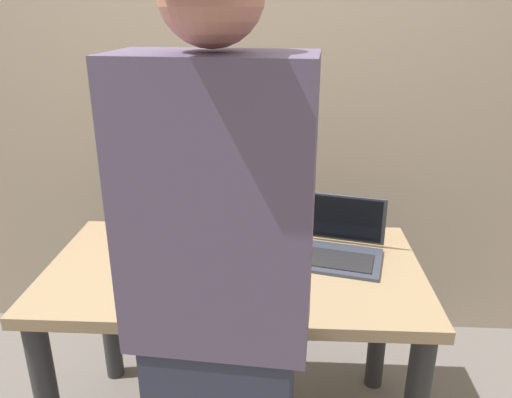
{
  "coord_description": "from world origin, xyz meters",
  "views": [
    {
      "loc": [
        0.16,
        -1.54,
        1.58
      ],
      "look_at": [
        0.08,
        0.0,
        0.99
      ],
      "focal_mm": 35.12,
      "sensor_mm": 36.0,
      "label": 1
    }
  ],
  "objects_px": {
    "beer_bottle_green": "(219,238)",
    "beer_bottle_brown": "(168,212)",
    "laptop": "(335,243)",
    "beer_bottle_dark": "(180,225)",
    "person_figure": "(221,323)"
  },
  "relations": [
    {
      "from": "beer_bottle_green",
      "to": "beer_bottle_brown",
      "type": "height_order",
      "value": "beer_bottle_brown"
    },
    {
      "from": "laptop",
      "to": "beer_bottle_dark",
      "type": "height_order",
      "value": "beer_bottle_dark"
    },
    {
      "from": "laptop",
      "to": "person_figure",
      "type": "relative_size",
      "value": 0.22
    },
    {
      "from": "beer_bottle_green",
      "to": "laptop",
      "type": "bearing_deg",
      "value": 16.49
    },
    {
      "from": "laptop",
      "to": "beer_bottle_brown",
      "type": "height_order",
      "value": "beer_bottle_brown"
    },
    {
      "from": "beer_bottle_green",
      "to": "beer_bottle_dark",
      "type": "height_order",
      "value": "beer_bottle_dark"
    },
    {
      "from": "laptop",
      "to": "beer_bottle_dark",
      "type": "distance_m",
      "value": 0.56
    },
    {
      "from": "laptop",
      "to": "beer_bottle_green",
      "type": "distance_m",
      "value": 0.43
    },
    {
      "from": "laptop",
      "to": "person_figure",
      "type": "distance_m",
      "value": 0.74
    },
    {
      "from": "beer_bottle_green",
      "to": "beer_bottle_dark",
      "type": "relative_size",
      "value": 0.99
    },
    {
      "from": "beer_bottle_green",
      "to": "person_figure",
      "type": "bearing_deg",
      "value": -82.47
    },
    {
      "from": "beer_bottle_green",
      "to": "person_figure",
      "type": "distance_m",
      "value": 0.54
    },
    {
      "from": "beer_bottle_dark",
      "to": "person_figure",
      "type": "relative_size",
      "value": 0.17
    },
    {
      "from": "laptop",
      "to": "beer_bottle_dark",
      "type": "bearing_deg",
      "value": -179.58
    },
    {
      "from": "beer_bottle_dark",
      "to": "beer_bottle_brown",
      "type": "relative_size",
      "value": 0.86
    }
  ]
}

